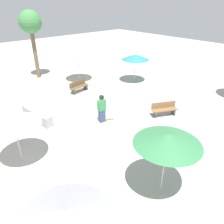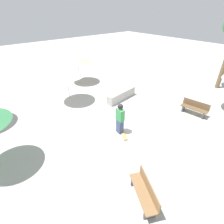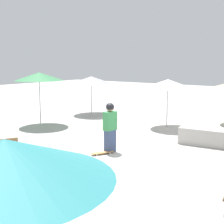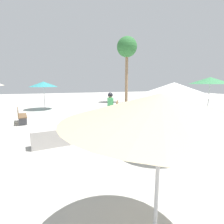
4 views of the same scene
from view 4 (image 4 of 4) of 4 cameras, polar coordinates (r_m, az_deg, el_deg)
The scene contains 11 objects.
ground_plane at distance 9.86m, azimuth -2.80°, elevation -3.74°, with size 60.00×60.00×0.00m, color #B2AFA8.
skater_main at distance 9.92m, azimuth -0.55°, elevation 1.83°, with size 0.49×0.31×1.73m.
skateboard at distance 10.44m, azimuth -1.04°, elevation -2.66°, with size 0.80×0.56×0.07m.
concrete_ledge at distance 6.80m, azimuth -14.10°, elevation -7.43°, with size 0.80×2.61×0.63m.
bench_near at distance 13.80m, azimuth 2.27°, elevation 1.91°, with size 1.63×1.12×0.85m.
bench_far at distance 11.11m, azimuth -27.54°, elevation -1.07°, with size 1.65×0.66×0.85m.
shade_umbrella_tan at distance 2.08m, azimuth 15.58°, elevation 1.48°, with size 2.32×2.32×2.16m.
shade_umbrella_teal at distance 15.80m, azimuth -21.48°, elevation 8.44°, with size 2.31×2.31×2.35m.
shade_umbrella_white at distance 5.67m, azimuth 19.55°, elevation 7.04°, with size 2.24×2.24×2.28m.
shade_umbrella_green at distance 11.68m, azimuth 29.39°, elevation 8.92°, with size 2.32×2.32×2.58m.
palm_tree_center_right at distance 20.45m, azimuth 4.89°, elevation 19.97°, with size 2.21×2.21×7.24m.
Camera 4 is at (-9.16, 2.86, 2.28)m, focal length 28.00 mm.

